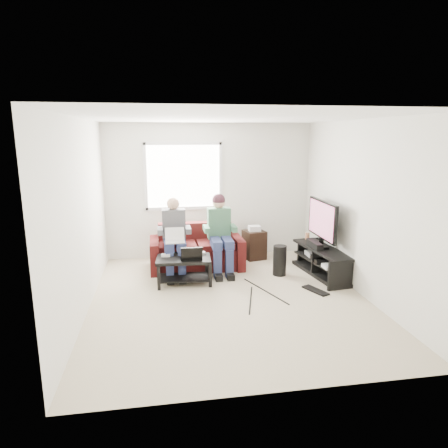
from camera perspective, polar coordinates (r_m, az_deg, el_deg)
The scene contains 26 objects.
floor at distance 6.01m, azimuth 0.77°, elevation -10.61°, with size 4.50×4.50×0.00m, color beige.
ceiling at distance 5.53m, azimuth 0.85°, elevation 14.98°, with size 4.50×4.50×0.00m, color white.
wall_back at distance 7.83m, azimuth -2.08°, elevation 4.72°, with size 4.50×4.50×0.00m, color silver.
wall_front at distance 3.50m, azimuth 7.29°, elevation -5.24°, with size 4.50×4.50×0.00m, color silver.
wall_left at distance 5.64m, azimuth -19.63°, elevation 0.93°, with size 4.50×4.50×0.00m, color silver.
wall_right at distance 6.29m, azimuth 19.06°, elevation 2.11°, with size 4.50×4.50×0.00m, color silver.
window at distance 7.73m, azimuth -5.79°, elevation 6.80°, with size 1.48×0.04×1.28m.
sofa at distance 7.31m, azimuth -3.97°, elevation -3.92°, with size 1.66×0.83×0.78m.
person_left at distance 6.92m, azimuth -7.11°, elevation -1.34°, with size 0.40×0.71×1.32m.
person_right at distance 6.99m, azimuth -0.57°, elevation -0.58°, with size 0.40×0.71×1.36m.
laptop_silver at distance 6.68m, azimuth -7.02°, elevation -2.10°, with size 0.32×0.22×0.24m, color silver, non-canonical shape.
coffee_table at distance 6.53m, azimuth -5.79°, elevation -5.78°, with size 0.90×0.59×0.43m.
laptop_black at distance 6.39m, azimuth -4.72°, elevation -3.96°, with size 0.34×0.24×0.24m, color black, non-canonical shape.
controller_a at distance 6.59m, azimuth -8.32°, elevation -4.44°, with size 0.14×0.09×0.04m, color silver.
controller_b at distance 6.66m, azimuth -6.78°, elevation -4.23°, with size 0.14×0.09×0.04m, color black.
controller_c at distance 6.65m, azimuth -3.31°, elevation -4.17°, with size 0.14×0.09×0.04m, color gray.
tv_stand at distance 7.12m, azimuth 13.89°, elevation -5.42°, with size 0.62×1.49×0.48m.
tv at distance 7.03m, azimuth 13.86°, elevation 0.44°, with size 0.12×1.10×0.81m.
soundbar at distance 7.08m, azimuth 12.81°, elevation -2.84°, with size 0.12×0.50×0.10m, color black.
drink_cup at distance 7.58m, azimuth 11.82°, elevation -1.70°, with size 0.08×0.08×0.12m, color #A56947.
console_white at distance 6.75m, azimuth 15.25°, elevation -5.87°, with size 0.30×0.22×0.06m, color silver.
console_grey at distance 7.36m, azimuth 13.02°, elevation -4.13°, with size 0.34×0.26×0.08m, color gray.
console_black at distance 7.06m, azimuth 14.08°, elevation -4.96°, with size 0.38×0.30×0.07m, color black.
subwoofer at distance 6.96m, azimuth 7.96°, elevation -5.17°, with size 0.23×0.23×0.52m, color black.
keyboard_floor at distance 6.43m, azimuth 12.94°, elevation -9.23°, with size 0.15×0.46×0.03m, color black.
end_table at distance 7.82m, azimuth 4.34°, elevation -2.85°, with size 0.37×0.37×0.66m.
Camera 1 is at (-0.97, -5.44, 2.36)m, focal length 32.00 mm.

